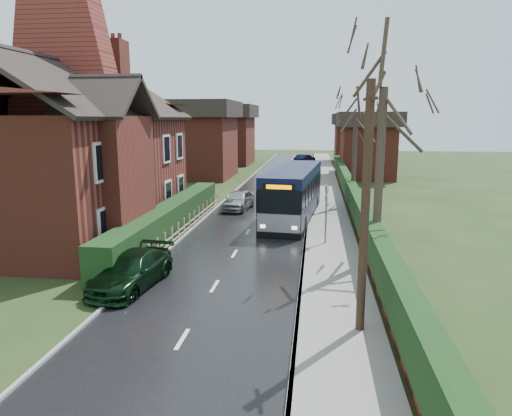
# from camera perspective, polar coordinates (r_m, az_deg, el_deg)

# --- Properties ---
(ground) EXTENTS (140.00, 140.00, 0.00)m
(ground) POSITION_cam_1_polar(r_m,az_deg,el_deg) (18.40, -3.83, -7.58)
(ground) COLOR #34461E
(ground) RESTS_ON ground
(road) EXTENTS (6.00, 100.00, 0.02)m
(road) POSITION_cam_1_polar(r_m,az_deg,el_deg) (27.93, 0.19, -1.03)
(road) COLOR black
(road) RESTS_ON ground
(pavement) EXTENTS (2.50, 100.00, 0.14)m
(pavement) POSITION_cam_1_polar(r_m,az_deg,el_deg) (27.71, 8.94, -1.14)
(pavement) COLOR slate
(pavement) RESTS_ON ground
(kerb_right) EXTENTS (0.12, 100.00, 0.14)m
(kerb_right) POSITION_cam_1_polar(r_m,az_deg,el_deg) (27.70, 6.46, -1.07)
(kerb_right) COLOR gray
(kerb_right) RESTS_ON ground
(kerb_left) EXTENTS (0.12, 100.00, 0.10)m
(kerb_left) POSITION_cam_1_polar(r_m,az_deg,el_deg) (28.46, -5.91, -0.77)
(kerb_left) COLOR gray
(kerb_left) RESTS_ON ground
(front_hedge) EXTENTS (1.20, 16.00, 1.60)m
(front_hedge) POSITION_cam_1_polar(r_m,az_deg,el_deg) (23.83, -10.71, -1.41)
(front_hedge) COLOR black
(front_hedge) RESTS_ON ground
(picket_fence) EXTENTS (0.10, 16.00, 0.90)m
(picket_fence) POSITION_cam_1_polar(r_m,az_deg,el_deg) (23.69, -8.96, -2.29)
(picket_fence) COLOR gray
(picket_fence) RESTS_ON ground
(right_wall_hedge) EXTENTS (0.60, 50.00, 1.80)m
(right_wall_hedge) POSITION_cam_1_polar(r_m,az_deg,el_deg) (27.61, 12.21, 0.71)
(right_wall_hedge) COLOR maroon
(right_wall_hedge) RESTS_ON ground
(brick_house) EXTENTS (9.30, 14.60, 10.30)m
(brick_house) POSITION_cam_1_polar(r_m,az_deg,el_deg) (25.08, -21.81, 6.87)
(brick_house) COLOR maroon
(brick_house) RESTS_ON ground
(bus) EXTENTS (3.24, 10.18, 3.04)m
(bus) POSITION_cam_1_polar(r_m,az_deg,el_deg) (27.14, 4.70, 1.79)
(bus) COLOR black
(bus) RESTS_ON ground
(car_silver) EXTENTS (1.97, 3.91, 1.28)m
(car_silver) POSITION_cam_1_polar(r_m,az_deg,el_deg) (29.96, -2.17, 1.03)
(car_silver) COLOR #ADAEB2
(car_silver) RESTS_ON ground
(car_green) EXTENTS (2.18, 4.36, 1.21)m
(car_green) POSITION_cam_1_polar(r_m,az_deg,el_deg) (16.87, -15.27, -7.56)
(car_green) COLOR black
(car_green) RESTS_ON ground
(car_distant) EXTENTS (2.84, 4.09, 1.28)m
(car_distant) POSITION_cam_1_polar(r_m,az_deg,el_deg) (60.41, 6.12, 6.09)
(car_distant) COLOR black
(car_distant) RESTS_ON ground
(bus_stop_sign) EXTENTS (0.16, 0.44, 2.89)m
(bus_stop_sign) POSITION_cam_1_polar(r_m,az_deg,el_deg) (21.36, 8.77, 0.24)
(bus_stop_sign) COLOR slate
(bus_stop_sign) RESTS_ON ground
(telegraph_pole) EXTENTS (0.28, 0.88, 6.88)m
(telegraph_pole) POSITION_cam_1_polar(r_m,az_deg,el_deg) (12.39, 13.48, -0.43)
(telegraph_pole) COLOR black
(telegraph_pole) RESTS_ON ground
(tree_right_near) EXTENTS (4.69, 4.69, 10.13)m
(tree_right_near) POSITION_cam_1_polar(r_m,az_deg,el_deg) (18.84, 15.78, 15.82)
(tree_right_near) COLOR #382A21
(tree_right_near) RESTS_ON ground
(tree_right_far) EXTENTS (4.36, 4.36, 8.42)m
(tree_right_far) POSITION_cam_1_polar(r_m,az_deg,el_deg) (31.15, 12.41, 11.62)
(tree_right_far) COLOR #31231D
(tree_right_far) RESTS_ON ground
(tree_house_side) EXTENTS (3.99, 3.99, 9.07)m
(tree_house_side) POSITION_cam_1_polar(r_m,az_deg,el_deg) (32.61, -15.10, 12.31)
(tree_house_side) COLOR #3E3024
(tree_house_side) RESTS_ON ground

